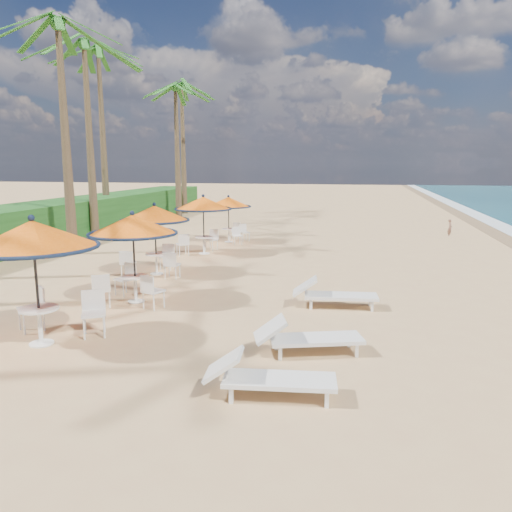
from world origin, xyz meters
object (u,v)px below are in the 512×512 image
at_px(station_0, 36,246).
at_px(lounger_mid, 305,337).
at_px(lounger_near, 266,376).
at_px(station_1, 132,236).
at_px(station_2, 155,222).
at_px(lounger_far, 332,294).
at_px(station_3, 203,208).
at_px(station_4, 230,208).

xyz_separation_m(station_0, lounger_mid, (5.35, 0.51, -1.68)).
distance_m(lounger_near, lounger_mid, 1.99).
bearing_deg(station_1, lounger_mid, -29.40).
relative_size(station_1, lounger_mid, 1.11).
xyz_separation_m(station_1, lounger_near, (4.47, -4.69, -1.44)).
relative_size(station_2, lounger_far, 1.08).
relative_size(station_0, station_3, 1.10).
relative_size(station_0, station_1, 1.09).
height_order(station_2, lounger_near, station_2).
height_order(station_0, lounger_near, station_0).
xyz_separation_m(station_1, station_4, (-0.12, 10.54, -0.17)).
xyz_separation_m(station_4, lounger_near, (4.59, -15.24, -1.27)).
bearing_deg(station_2, lounger_far, -24.45).
bearing_deg(station_3, station_1, -86.67).
height_order(station_2, station_4, station_2).
bearing_deg(station_4, lounger_far, -61.83).
distance_m(station_2, lounger_mid, 8.40).
height_order(station_3, lounger_far, station_3).
xyz_separation_m(station_0, lounger_far, (5.68, 3.85, -1.68)).
bearing_deg(lounger_mid, lounger_far, 66.76).
bearing_deg(lounger_near, station_2, 116.83).
relative_size(station_4, lounger_near, 1.03).
height_order(station_0, station_3, station_0).
bearing_deg(station_3, lounger_far, -50.07).
bearing_deg(station_3, station_2, -94.97).
height_order(station_1, lounger_mid, station_1).
height_order(station_2, station_3, station_3).
bearing_deg(station_4, station_3, -95.41).
distance_m(station_0, lounger_mid, 5.63).
height_order(station_0, station_1, station_0).
height_order(station_1, station_3, station_1).
bearing_deg(station_4, lounger_near, -73.22).
height_order(station_4, lounger_far, station_4).
xyz_separation_m(station_0, station_4, (0.35, 13.80, -0.42)).
relative_size(station_3, station_4, 1.10).
xyz_separation_m(station_0, station_3, (0.05, 10.58, -0.18)).
bearing_deg(lounger_far, station_4, 112.55).
distance_m(station_1, station_2, 3.41).
distance_m(station_2, station_4, 7.26).
relative_size(station_2, station_3, 0.98).
bearing_deg(station_3, station_4, 84.59).
distance_m(station_1, lounger_near, 6.64).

